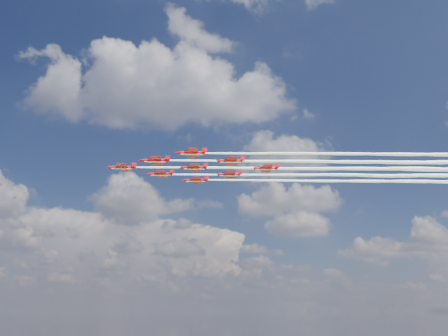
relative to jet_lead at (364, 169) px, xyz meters
The scene contains 5 objects.
jet_lead is the anchor object (origin of this frame).
jet_row2_port 12.99m from the jet_lead, 29.91° to the right, with size 156.63×7.90×2.30m.
jet_row2_starb 12.99m from the jet_lead, 32.33° to the left, with size 156.63×7.90×2.30m.
jet_row3_centre 22.23m from the jet_lead, ahead, with size 156.63×7.90×2.30m.
jet_row3_starb 25.97m from the jet_lead, 32.33° to the left, with size 156.63×7.90×2.30m.
Camera 1 is at (5.52, -123.12, 46.57)m, focal length 35.00 mm.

